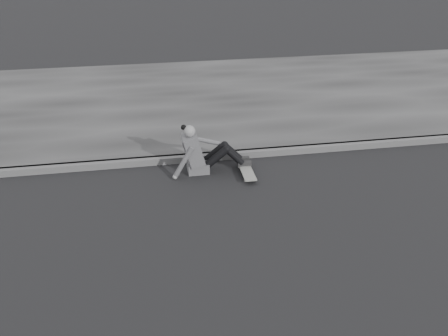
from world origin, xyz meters
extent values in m
cube|color=#545454|center=(0.00, 2.58, 0.06)|extent=(24.00, 0.16, 0.12)
cube|color=#373737|center=(0.00, 5.60, 0.06)|extent=(24.00, 6.00, 0.12)
cylinder|color=#AAAAA5|center=(-2.74, 1.66, 0.03)|extent=(0.03, 0.05, 0.05)
cylinder|color=#AAAAA5|center=(-2.59, 1.66, 0.03)|extent=(0.03, 0.05, 0.05)
cylinder|color=#AAAAA5|center=(-2.74, 2.18, 0.03)|extent=(0.03, 0.05, 0.05)
cylinder|color=#AAAAA5|center=(-2.59, 2.18, 0.03)|extent=(0.03, 0.05, 0.05)
cube|color=#28282A|center=(-2.67, 1.66, 0.06)|extent=(0.16, 0.04, 0.03)
cube|color=#28282A|center=(-2.67, 2.18, 0.06)|extent=(0.16, 0.04, 0.03)
cube|color=slate|center=(-2.67, 1.92, 0.08)|extent=(0.20, 0.78, 0.02)
cube|color=#545456|center=(-3.47, 2.17, 0.09)|extent=(0.36, 0.34, 0.18)
cube|color=#545456|center=(-3.54, 2.17, 0.43)|extent=(0.37, 0.40, 0.57)
cube|color=#545456|center=(-3.67, 2.17, 0.55)|extent=(0.14, 0.30, 0.20)
cylinder|color=gray|center=(-3.59, 2.17, 0.67)|extent=(0.09, 0.09, 0.08)
sphere|color=gray|center=(-3.60, 2.17, 0.76)|extent=(0.20, 0.20, 0.20)
sphere|color=black|center=(-3.69, 2.19, 0.83)|extent=(0.09, 0.09, 0.09)
cylinder|color=black|center=(-3.15, 2.08, 0.28)|extent=(0.43, 0.13, 0.39)
cylinder|color=black|center=(-3.15, 2.26, 0.28)|extent=(0.43, 0.13, 0.39)
cylinder|color=black|center=(-2.85, 2.08, 0.28)|extent=(0.35, 0.11, 0.36)
cylinder|color=black|center=(-2.85, 2.26, 0.28)|extent=(0.35, 0.11, 0.36)
sphere|color=black|center=(-2.99, 2.08, 0.42)|extent=(0.13, 0.13, 0.13)
sphere|color=black|center=(-2.99, 2.26, 0.42)|extent=(0.13, 0.13, 0.13)
cube|color=#262626|center=(-2.67, 2.08, 0.12)|extent=(0.24, 0.08, 0.07)
cube|color=#262626|center=(-2.67, 2.26, 0.12)|extent=(0.24, 0.08, 0.07)
cylinder|color=#545456|center=(-3.74, 1.96, 0.29)|extent=(0.38, 0.08, 0.58)
sphere|color=gray|center=(-3.89, 1.95, 0.04)|extent=(0.08, 0.08, 0.08)
cylinder|color=#545456|center=(-3.30, 2.33, 0.49)|extent=(0.48, 0.08, 0.21)
camera|label=1|loc=(-4.32, -5.41, 4.07)|focal=40.00mm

